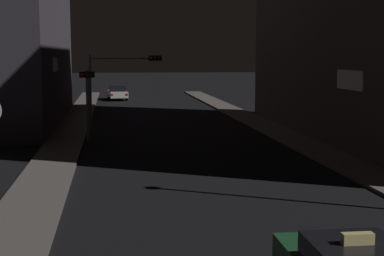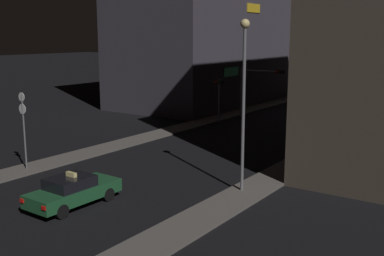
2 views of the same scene
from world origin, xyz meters
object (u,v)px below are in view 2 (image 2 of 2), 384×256
at_px(far_car, 342,87).
at_px(street_lamp_near_block, 244,86).
at_px(taxi, 73,191).
at_px(traffic_light_overhead, 258,82).
at_px(traffic_light_left_kerb, 219,92).
at_px(sign_pole_left, 24,124).

distance_m(far_car, street_lamp_near_block, 45.67).
xyz_separation_m(taxi, street_lamp_near_block, (5.41, 6.12, 4.62)).
height_order(far_car, traffic_light_overhead, traffic_light_overhead).
relative_size(taxi, traffic_light_overhead, 0.95).
bearing_deg(traffic_light_left_kerb, street_lamp_near_block, -54.79).
height_order(far_car, street_lamp_near_block, street_lamp_near_block).
distance_m(traffic_light_left_kerb, street_lamp_near_block, 19.12).
bearing_deg(sign_pole_left, taxi, -19.36).
bearing_deg(far_car, traffic_light_overhead, -90.20).
bearing_deg(traffic_light_overhead, sign_pole_left, -97.10).
distance_m(traffic_light_overhead, sign_pole_left, 23.48).
distance_m(sign_pole_left, street_lamp_near_block, 12.90).
xyz_separation_m(far_car, street_lamp_near_block, (9.07, -44.52, 4.62)).
bearing_deg(traffic_light_left_kerb, sign_pole_left, -93.36).
bearing_deg(street_lamp_near_block, traffic_light_left_kerb, 125.21).
relative_size(taxi, sign_pole_left, 1.01).
xyz_separation_m(far_car, traffic_light_left_kerb, (-1.86, -29.03, 2.05)).
bearing_deg(taxi, traffic_light_overhead, 98.32).
xyz_separation_m(taxi, far_car, (-3.66, 50.64, -0.00)).
bearing_deg(far_car, taxi, -85.87).
height_order(taxi, traffic_light_left_kerb, traffic_light_left_kerb).
distance_m(taxi, traffic_light_overhead, 26.05).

